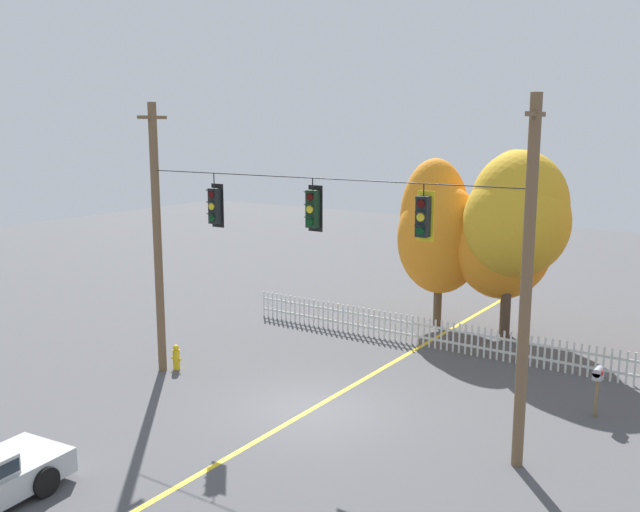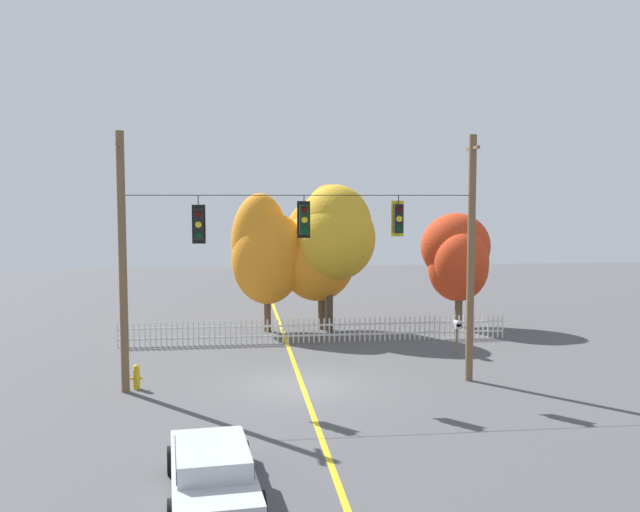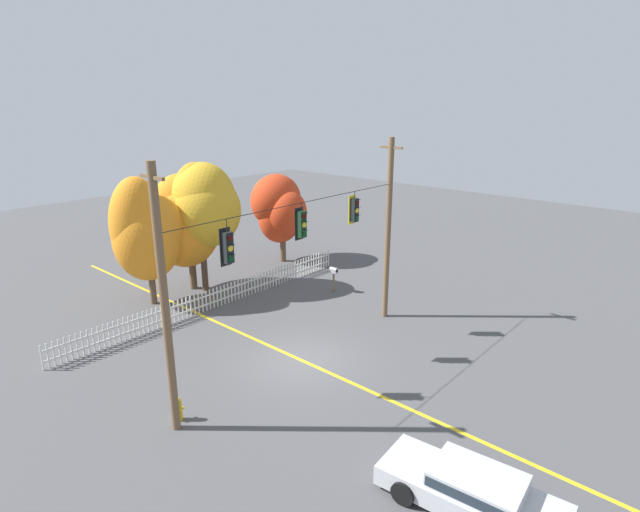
{
  "view_description": "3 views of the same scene",
  "coord_description": "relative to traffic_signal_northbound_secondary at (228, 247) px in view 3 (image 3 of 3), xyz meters",
  "views": [
    {
      "loc": [
        10.45,
        -15.08,
        7.68
      ],
      "look_at": [
        0.23,
        0.11,
        4.3
      ],
      "focal_mm": 39.83,
      "sensor_mm": 36.0,
      "label": 1
    },
    {
      "loc": [
        -2.21,
        -22.84,
        6.3
      ],
      "look_at": [
        0.54,
        -0.47,
        4.39
      ],
      "focal_mm": 39.41,
      "sensor_mm": 36.0,
      "label": 2
    },
    {
      "loc": [
        -12.97,
        -12.42,
        9.95
      ],
      "look_at": [
        0.49,
        -0.52,
        4.34
      ],
      "focal_mm": 28.45,
      "sensor_mm": 36.0,
      "label": 3
    }
  ],
  "objects": [
    {
      "name": "fire_hydrant",
      "position": [
        -2.09,
        0.29,
        -5.01
      ],
      "size": [
        0.38,
        0.22,
        0.81
      ],
      "color": "gold",
      "rests_on": "ground"
    },
    {
      "name": "lane_centerline_stripe",
      "position": [
        3.34,
        -0.01,
        -5.41
      ],
      "size": [
        0.16,
        36.0,
        0.01
      ],
      "primitive_type": "cube",
      "color": "gold",
      "rests_on": "ground"
    },
    {
      "name": "parked_car",
      "position": [
        0.62,
        -8.44,
        -4.81
      ],
      "size": [
        2.17,
        4.74,
        1.15
      ],
      "color": "#B7BABF",
      "rests_on": "ground"
    },
    {
      "name": "autumn_maple_mid",
      "position": [
        5.17,
        9.98,
        -1.47
      ],
      "size": [
        3.71,
        3.61,
        6.86
      ],
      "color": "brown",
      "rests_on": "ground"
    },
    {
      "name": "ground",
      "position": [
        3.34,
        -0.01,
        -5.41
      ],
      "size": [
        80.0,
        80.0,
        0.0
      ],
      "primitive_type": "plane",
      "color": "#4C4C4F"
    },
    {
      "name": "autumn_maple_near_fence",
      "position": [
        2.61,
        9.66,
        -1.66
      ],
      "size": [
        3.37,
        3.1,
        6.46
      ],
      "color": "brown",
      "rests_on": "ground"
    },
    {
      "name": "traffic_signal_eastbound_side",
      "position": [
        3.41,
        -0.0,
        0.14
      ],
      "size": [
        0.43,
        0.38,
        1.4
      ],
      "color": "black"
    },
    {
      "name": "autumn_oak_far_east",
      "position": [
        5.67,
        9.22,
        -0.97
      ],
      "size": [
        3.72,
        3.63,
        6.85
      ],
      "color": "#473828",
      "rests_on": "ground"
    },
    {
      "name": "white_picket_fence",
      "position": [
        4.63,
        6.88,
        -4.89
      ],
      "size": [
        16.82,
        0.06,
        1.05
      ],
      "color": "silver",
      "rests_on": "ground"
    },
    {
      "name": "autumn_maple_far_west",
      "position": [
        11.88,
        9.9,
        -2.04
      ],
      "size": [
        3.42,
        3.54,
        5.51
      ],
      "color": "brown",
      "rests_on": "ground"
    },
    {
      "name": "traffic_signal_northbound_secondary",
      "position": [
        0.0,
        0.0,
        0.0
      ],
      "size": [
        0.43,
        0.38,
        1.56
      ],
      "color": "black"
    },
    {
      "name": "roadside_mailbox",
      "position": [
        9.92,
        3.86,
        -4.29
      ],
      "size": [
        0.25,
        0.44,
        1.38
      ],
      "color": "brown",
      "rests_on": "ground"
    },
    {
      "name": "signal_support_span",
      "position": [
        3.34,
        -0.01,
        -1.15
      ],
      "size": [
        11.75,
        1.1,
        8.36
      ],
      "color": "brown",
      "rests_on": "ground"
    },
    {
      "name": "traffic_signal_northbound_primary",
      "position": [
        6.56,
        -0.0,
        0.16
      ],
      "size": [
        0.43,
        0.38,
        1.37
      ],
      "color": "black"
    }
  ]
}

